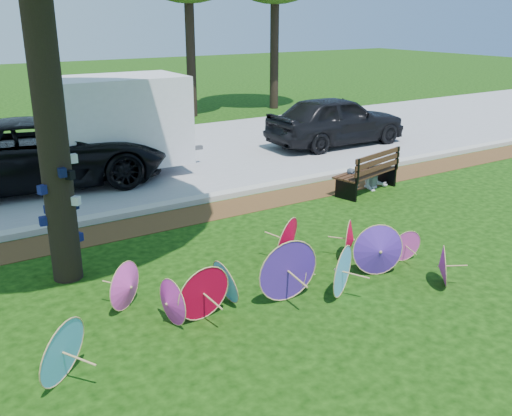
{
  "coord_description": "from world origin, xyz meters",
  "views": [
    {
      "loc": [
        -4.16,
        -5.32,
        3.88
      ],
      "look_at": [
        0.5,
        2.0,
        0.9
      ],
      "focal_mm": 40.0,
      "sensor_mm": 36.0,
      "label": 1
    }
  ],
  "objects_px": {
    "cargo_trailer": "(121,121)",
    "person_left": "(353,169)",
    "parasol_pile": "(279,272)",
    "park_bench": "(366,171)",
    "person_right": "(376,161)",
    "dark_pickup": "(336,120)",
    "black_van": "(41,153)"
  },
  "relations": [
    {
      "from": "cargo_trailer",
      "to": "person_left",
      "type": "height_order",
      "value": "cargo_trailer"
    },
    {
      "from": "parasol_pile",
      "to": "cargo_trailer",
      "type": "distance_m",
      "value": 7.56
    },
    {
      "from": "park_bench",
      "to": "person_right",
      "type": "bearing_deg",
      "value": -5.55
    },
    {
      "from": "dark_pickup",
      "to": "person_left",
      "type": "relative_size",
      "value": 4.03
    },
    {
      "from": "parasol_pile",
      "to": "black_van",
      "type": "distance_m",
      "value": 7.71
    },
    {
      "from": "cargo_trailer",
      "to": "park_bench",
      "type": "relative_size",
      "value": 1.69
    },
    {
      "from": "dark_pickup",
      "to": "person_right",
      "type": "relative_size",
      "value": 3.43
    },
    {
      "from": "black_van",
      "to": "dark_pickup",
      "type": "bearing_deg",
      "value": -84.86
    },
    {
      "from": "parasol_pile",
      "to": "person_left",
      "type": "bearing_deg",
      "value": 37.22
    },
    {
      "from": "black_van",
      "to": "person_right",
      "type": "bearing_deg",
      "value": -117.02
    },
    {
      "from": "person_left",
      "to": "person_right",
      "type": "xyz_separation_m",
      "value": [
        0.7,
        0.0,
        0.1
      ]
    },
    {
      "from": "dark_pickup",
      "to": "cargo_trailer",
      "type": "relative_size",
      "value": 1.46
    },
    {
      "from": "parasol_pile",
      "to": "dark_pickup",
      "type": "relative_size",
      "value": 1.41
    },
    {
      "from": "parasol_pile",
      "to": "cargo_trailer",
      "type": "height_order",
      "value": "cargo_trailer"
    },
    {
      "from": "parasol_pile",
      "to": "park_bench",
      "type": "bearing_deg",
      "value": 34.63
    },
    {
      "from": "person_left",
      "to": "black_van",
      "type": "bearing_deg",
      "value": 132.88
    },
    {
      "from": "cargo_trailer",
      "to": "person_left",
      "type": "bearing_deg",
      "value": -47.14
    },
    {
      "from": "parasol_pile",
      "to": "person_left",
      "type": "distance_m",
      "value": 5.32
    },
    {
      "from": "dark_pickup",
      "to": "cargo_trailer",
      "type": "xyz_separation_m",
      "value": [
        -6.72,
        0.21,
        0.61
      ]
    },
    {
      "from": "dark_pickup",
      "to": "person_right",
      "type": "xyz_separation_m",
      "value": [
        -2.23,
        -4.06,
        -0.11
      ]
    },
    {
      "from": "cargo_trailer",
      "to": "person_left",
      "type": "distance_m",
      "value": 5.76
    },
    {
      "from": "black_van",
      "to": "dark_pickup",
      "type": "xyz_separation_m",
      "value": [
        8.66,
        -0.28,
        -0.04
      ]
    },
    {
      "from": "cargo_trailer",
      "to": "person_right",
      "type": "distance_m",
      "value": 6.23
    },
    {
      "from": "person_right",
      "to": "black_van",
      "type": "bearing_deg",
      "value": 167.41
    },
    {
      "from": "cargo_trailer",
      "to": "person_left",
      "type": "xyz_separation_m",
      "value": [
        3.79,
        -4.27,
        -0.81
      ]
    },
    {
      "from": "park_bench",
      "to": "person_right",
      "type": "height_order",
      "value": "person_right"
    },
    {
      "from": "park_bench",
      "to": "person_right",
      "type": "relative_size",
      "value": 1.38
    },
    {
      "from": "cargo_trailer",
      "to": "person_right",
      "type": "xyz_separation_m",
      "value": [
        4.49,
        -4.27,
        -0.72
      ]
    },
    {
      "from": "black_van",
      "to": "person_left",
      "type": "xyz_separation_m",
      "value": [
        5.73,
        -4.34,
        -0.24
      ]
    },
    {
      "from": "black_van",
      "to": "person_left",
      "type": "bearing_deg",
      "value": -120.15
    },
    {
      "from": "cargo_trailer",
      "to": "person_right",
      "type": "bearing_deg",
      "value": -42.29
    },
    {
      "from": "black_van",
      "to": "person_right",
      "type": "distance_m",
      "value": 7.75
    }
  ]
}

